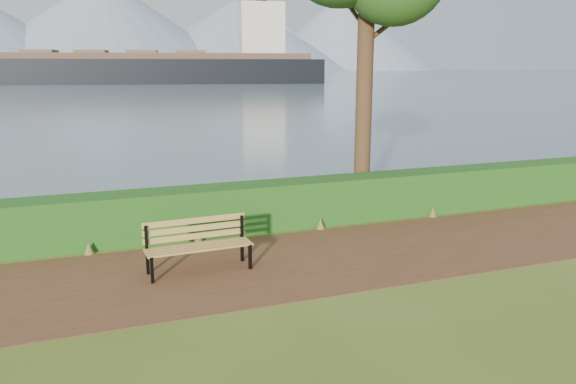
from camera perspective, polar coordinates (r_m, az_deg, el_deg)
name	(u,v)px	position (r m, az deg, el deg)	size (l,w,h in m)	color
ground	(285,269)	(9.97, -0.35, -7.84)	(140.00, 140.00, 0.00)	#405719
path	(279,263)	(10.24, -0.94, -7.26)	(40.00, 3.40, 0.01)	#52301C
hedge	(243,208)	(12.19, -4.59, -1.58)	(32.00, 0.85, 1.00)	#123F12
water	(81,74)	(268.80, -20.31, 11.22)	(700.00, 510.00, 0.00)	#4B6178
mountains	(60,28)	(415.56, -22.19, 15.17)	(585.00, 190.00, 70.00)	gray
bench	(198,241)	(9.89, -9.18, -4.98)	(1.84, 0.61, 0.91)	black
cargo_ship	(167,68)	(114.69, -12.17, 12.18)	(66.22, 22.39, 19.87)	black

